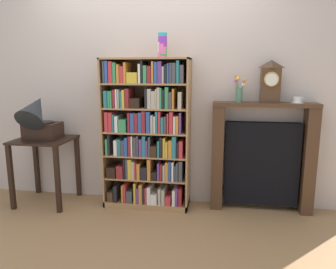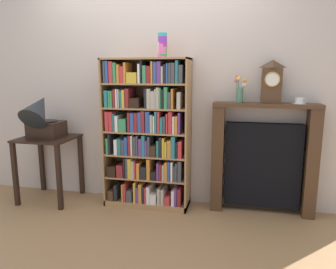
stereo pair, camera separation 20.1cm
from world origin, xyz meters
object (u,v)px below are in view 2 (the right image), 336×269
flower_vase (240,91)px  teacup_with_saucer (299,101)px  fireplace_mantel (263,160)px  mantel_clock (272,82)px  gramophone (42,117)px  bookshelf (147,136)px  cup_stack (163,45)px  side_table_left (48,152)px

flower_vase → teacup_with_saucer: bearing=-0.2°
fireplace_mantel → flower_vase: flower_vase is taller
flower_vase → mantel_clock: bearing=-0.9°
gramophone → mantel_clock: size_ratio=1.33×
bookshelf → flower_vase: 1.06m
cup_stack → gramophone: bearing=-173.1°
cup_stack → side_table_left: 1.73m
side_table_left → flower_vase: bearing=4.6°
gramophone → teacup_with_saucer: size_ratio=4.33×
side_table_left → flower_vase: (2.07, 0.17, 0.70)m
cup_stack → gramophone: (-1.30, -0.16, -0.73)m
bookshelf → fireplace_mantel: (1.20, 0.09, -0.21)m
gramophone → cup_stack: bearing=6.9°
gramophone → flower_vase: bearing=6.7°
side_table_left → mantel_clock: (2.37, 0.16, 0.79)m
cup_stack → flower_vase: bearing=6.3°
cup_stack → mantel_clock: size_ratio=0.58×
cup_stack → fireplace_mantel: bearing=5.6°
cup_stack → bookshelf: bearing=176.6°
side_table_left → mantel_clock: size_ratio=1.75×
side_table_left → teacup_with_saucer: teacup_with_saucer is taller
cup_stack → fireplace_mantel: size_ratio=0.21×
gramophone → mantel_clock: (2.37, 0.24, 0.38)m
gramophone → fireplace_mantel: 2.38m
bookshelf → mantel_clock: bookshelf is taller
side_table_left → fireplace_mantel: bearing=4.5°
gramophone → mantel_clock: mantel_clock is taller
mantel_clock → teacup_with_saucer: 0.32m
side_table_left → fireplace_mantel: 2.34m
fireplace_mantel → teacup_with_saucer: (0.30, -0.02, 0.61)m
mantel_clock → flower_vase: size_ratio=1.57×
teacup_with_saucer → flower_vase: bearing=179.8°
bookshelf → teacup_with_saucer: 1.56m
side_table_left → mantel_clock: 2.50m
bookshelf → fireplace_mantel: bookshelf is taller
bookshelf → cup_stack: bearing=-3.4°
gramophone → mantel_clock: bearing=5.7°
cup_stack → teacup_with_saucer: size_ratio=1.88×
fireplace_mantel → mantel_clock: (0.04, -0.02, 0.79)m
bookshelf → fireplace_mantel: 1.23m
gramophone → bookshelf: bearing=8.5°
side_table_left → gramophone: bearing=-90.0°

